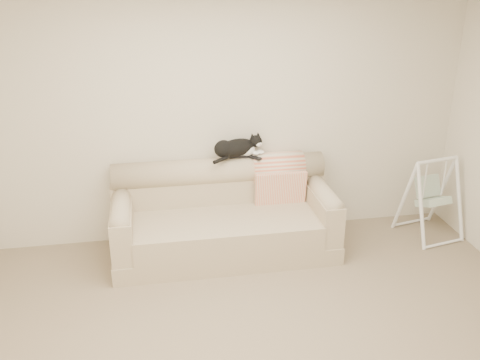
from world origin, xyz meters
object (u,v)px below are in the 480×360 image
at_px(remote_a, 239,156).
at_px(baby_swing, 431,197).
at_px(remote_b, 254,157).
at_px(tuxedo_cat, 237,148).
at_px(sofa, 223,218).

height_order(remote_a, baby_swing, remote_a).
distance_m(remote_b, tuxedo_cat, 0.20).
xyz_separation_m(remote_b, tuxedo_cat, (-0.17, 0.04, 0.10)).
relative_size(remote_a, remote_b, 1.15).
xyz_separation_m(sofa, baby_swing, (2.21, -0.07, 0.09)).
bearing_deg(remote_a, remote_b, -18.67).
bearing_deg(remote_b, remote_a, 161.33).
distance_m(sofa, baby_swing, 2.22).
height_order(sofa, remote_a, remote_a).
xyz_separation_m(remote_a, tuxedo_cat, (-0.02, -0.01, 0.10)).
relative_size(remote_b, tuxedo_cat, 0.28).
height_order(tuxedo_cat, baby_swing, tuxedo_cat).
bearing_deg(remote_b, baby_swing, -8.12).
xyz_separation_m(sofa, remote_a, (0.20, 0.24, 0.56)).
distance_m(sofa, remote_a, 0.64).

